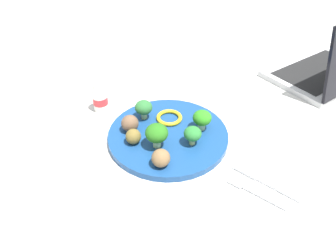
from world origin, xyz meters
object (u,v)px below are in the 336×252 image
at_px(plate, 168,135).
at_px(fork, 254,191).
at_px(pepper_ring_mid_right, 169,118).
at_px(laptop, 332,67).
at_px(broccoli_floret_near_rim, 144,108).
at_px(yogurt_bottle, 100,99).
at_px(broccoli_floret_mid_right, 157,134).
at_px(napkin, 261,189).
at_px(knife, 263,180).
at_px(broccoli_floret_front_left, 192,134).
at_px(meatball_front_left, 130,123).
at_px(meatball_back_right, 161,158).
at_px(meatball_near_rim, 133,136).
at_px(broccoli_floret_back_left, 202,118).

bearing_deg(plate, fork, 170.33).
xyz_separation_m(pepper_ring_mid_right, laptop, (-0.26, -0.46, 0.02)).
relative_size(broccoli_floret_near_rim, pepper_ring_mid_right, 0.77).
bearing_deg(yogurt_bottle, broccoli_floret_mid_right, 168.35).
bearing_deg(napkin, broccoli_floret_near_rim, -6.16).
bearing_deg(fork, knife, -95.66).
height_order(broccoli_floret_front_left, meatball_front_left, broccoli_floret_front_left).
height_order(plate, fork, plate).
bearing_deg(broccoli_floret_near_rim, broccoli_floret_front_left, 174.45).
xyz_separation_m(knife, laptop, (-0.00, -0.51, 0.03)).
distance_m(napkin, laptop, 0.53).
xyz_separation_m(napkin, knife, (0.01, -0.02, 0.00)).
relative_size(meatball_front_left, napkin, 0.24).
bearing_deg(napkin, knife, -73.01).
bearing_deg(laptop, pepper_ring_mid_right, 60.19).
bearing_deg(broccoli_floret_front_left, broccoli_floret_near_rim, -5.55).
relative_size(meatball_back_right, fork, 0.32).
distance_m(broccoli_floret_mid_right, laptop, 0.60).
bearing_deg(broccoli_floret_front_left, plate, -1.30).
relative_size(broccoli_floret_front_left, meatball_front_left, 1.10).
bearing_deg(broccoli_floret_near_rim, meatball_near_rim, 114.13).
relative_size(broccoli_floret_back_left, fork, 0.41).
height_order(broccoli_floret_near_rim, laptop, laptop).
relative_size(fork, yogurt_bottle, 1.56).
relative_size(broccoli_floret_near_rim, yogurt_bottle, 0.63).
distance_m(pepper_ring_mid_right, yogurt_bottle, 0.19).
relative_size(broccoli_floret_back_left, broccoli_floret_mid_right, 0.87).
xyz_separation_m(plate, broccoli_floret_mid_right, (-0.01, 0.05, 0.04)).
height_order(pepper_ring_mid_right, yogurt_bottle, yogurt_bottle).
xyz_separation_m(broccoli_floret_front_left, fork, (-0.17, 0.04, -0.04)).
distance_m(broccoli_floret_back_left, broccoli_floret_mid_right, 0.12).
distance_m(broccoli_floret_mid_right, meatball_front_left, 0.09).
bearing_deg(plate, meatball_near_rim, 59.22).
relative_size(napkin, knife, 1.17).
height_order(broccoli_floret_mid_right, meatball_back_right, broccoli_floret_mid_right).
distance_m(broccoli_floret_mid_right, napkin, 0.24).
xyz_separation_m(plate, yogurt_bottle, (0.21, 0.01, 0.03)).
bearing_deg(pepper_ring_mid_right, broccoli_floret_front_left, 153.70).
xyz_separation_m(broccoli_floret_back_left, meatball_front_left, (0.13, 0.10, -0.01)).
distance_m(meatball_front_left, napkin, 0.32).
bearing_deg(meatball_back_right, broccoli_floret_front_left, -100.58).
relative_size(meatball_near_rim, laptop, 0.09).
height_order(meatball_back_right, yogurt_bottle, yogurt_bottle).
bearing_deg(meatball_front_left, laptop, -119.72).
xyz_separation_m(broccoli_floret_front_left, broccoli_floret_mid_right, (0.06, 0.05, 0.01)).
bearing_deg(broccoli_floret_near_rim, knife, 177.06).
distance_m(meatball_near_rim, knife, 0.29).
distance_m(meatball_near_rim, meatball_back_right, 0.09).
xyz_separation_m(meatball_near_rim, fork, (-0.28, -0.03, -0.03)).
bearing_deg(plate, broccoli_floret_mid_right, 97.50).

